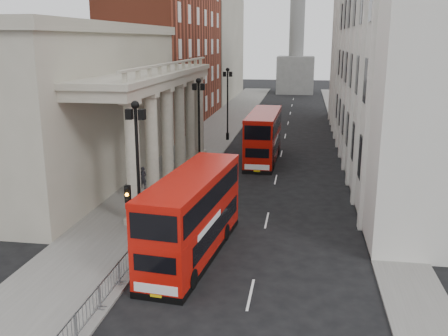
# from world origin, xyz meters

# --- Properties ---
(ground) EXTENTS (260.00, 260.00, 0.00)m
(ground) POSITION_xyz_m (0.00, 0.00, 0.00)
(ground) COLOR black
(ground) RESTS_ON ground
(sidewalk_west) EXTENTS (6.00, 140.00, 0.12)m
(sidewalk_west) POSITION_xyz_m (-3.00, 30.00, 0.06)
(sidewalk_west) COLOR slate
(sidewalk_west) RESTS_ON ground
(sidewalk_east) EXTENTS (3.00, 140.00, 0.12)m
(sidewalk_east) POSITION_xyz_m (13.50, 30.00, 0.06)
(sidewalk_east) COLOR slate
(sidewalk_east) RESTS_ON ground
(kerb) EXTENTS (0.20, 140.00, 0.14)m
(kerb) POSITION_xyz_m (-0.05, 30.00, 0.07)
(kerb) COLOR slate
(kerb) RESTS_ON ground
(portico_building) EXTENTS (9.00, 28.00, 12.00)m
(portico_building) POSITION_xyz_m (-10.50, 18.00, 6.00)
(portico_building) COLOR gray
(portico_building) RESTS_ON ground
(brick_building) EXTENTS (9.00, 32.00, 22.00)m
(brick_building) POSITION_xyz_m (-10.50, 48.00, 11.00)
(brick_building) COLOR maroon
(brick_building) RESTS_ON ground
(west_building_far) EXTENTS (9.00, 30.00, 20.00)m
(west_building_far) POSITION_xyz_m (-10.50, 80.00, 10.00)
(west_building_far) COLOR gray
(west_building_far) RESTS_ON ground
(east_building) EXTENTS (8.00, 55.00, 25.00)m
(east_building) POSITION_xyz_m (16.00, 32.00, 12.50)
(east_building) COLOR silver
(east_building) RESTS_ON ground
(monument_column) EXTENTS (8.00, 8.00, 54.20)m
(monument_column) POSITION_xyz_m (6.00, 92.00, 15.98)
(monument_column) COLOR #60605E
(monument_column) RESTS_ON ground
(lamp_post_south) EXTENTS (1.05, 0.44, 8.32)m
(lamp_post_south) POSITION_xyz_m (-0.60, 4.00, 4.91)
(lamp_post_south) COLOR black
(lamp_post_south) RESTS_ON sidewalk_west
(lamp_post_mid) EXTENTS (1.05, 0.44, 8.32)m
(lamp_post_mid) POSITION_xyz_m (-0.60, 20.00, 4.91)
(lamp_post_mid) COLOR black
(lamp_post_mid) RESTS_ON sidewalk_west
(lamp_post_north) EXTENTS (1.05, 0.44, 8.32)m
(lamp_post_north) POSITION_xyz_m (-0.60, 36.00, 4.91)
(lamp_post_north) COLOR black
(lamp_post_north) RESTS_ON sidewalk_west
(traffic_light) EXTENTS (0.28, 0.33, 4.30)m
(traffic_light) POSITION_xyz_m (-0.50, 1.98, 3.11)
(traffic_light) COLOR black
(traffic_light) RESTS_ON sidewalk_west
(crowd_barriers) EXTENTS (0.50, 18.75, 1.10)m
(crowd_barriers) POSITION_xyz_m (-0.35, 2.23, 0.67)
(crowd_barriers) COLOR gray
(crowd_barriers) RESTS_ON sidewalk_west
(bus_near) EXTENTS (3.66, 10.86, 4.60)m
(bus_near) POSITION_xyz_m (2.41, 3.87, 2.40)
(bus_near) COLOR red
(bus_near) RESTS_ON ground
(bus_far) EXTENTS (2.86, 11.06, 4.76)m
(bus_far) POSITION_xyz_m (4.36, 26.78, 2.49)
(bus_far) COLOR #A50E07
(bus_far) RESTS_ON ground
(pedestrian_a) EXTENTS (0.73, 0.57, 1.75)m
(pedestrian_a) POSITION_xyz_m (-4.15, 15.27, 1.00)
(pedestrian_a) COLOR #232227
(pedestrian_a) RESTS_ON sidewalk_west
(pedestrian_b) EXTENTS (0.95, 0.86, 1.59)m
(pedestrian_b) POSITION_xyz_m (-3.28, 20.42, 0.91)
(pedestrian_b) COLOR black
(pedestrian_b) RESTS_ON sidewalk_west
(pedestrian_c) EXTENTS (0.90, 0.60, 1.81)m
(pedestrian_c) POSITION_xyz_m (-3.52, 20.27, 1.02)
(pedestrian_c) COLOR black
(pedestrian_c) RESTS_ON sidewalk_west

